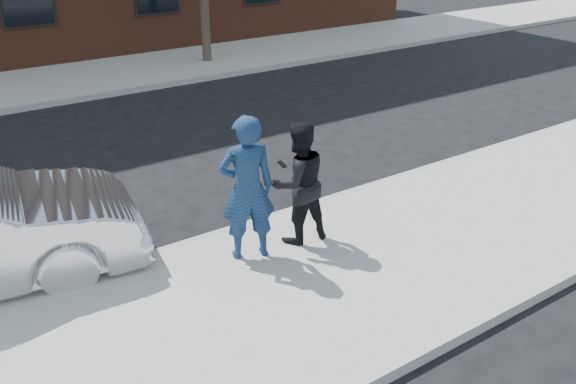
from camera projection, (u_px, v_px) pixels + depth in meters
ground at (291, 286)px, 7.78m from camera, size 100.00×100.00×0.00m
near_sidewalk at (302, 291)px, 7.56m from camera, size 50.00×3.50×0.15m
near_curb at (231, 232)px, 8.90m from camera, size 50.00×0.10×0.15m
far_sidewalk at (52, 84)px, 16.14m from camera, size 50.00×3.50×0.15m
far_curb at (72, 100)px, 14.80m from camera, size 50.00×0.10×0.15m
man_hoodie at (247, 188)px, 7.76m from camera, size 0.82×0.66×1.96m
man_peacoat at (298, 183)px, 8.20m from camera, size 0.89×0.72×1.73m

